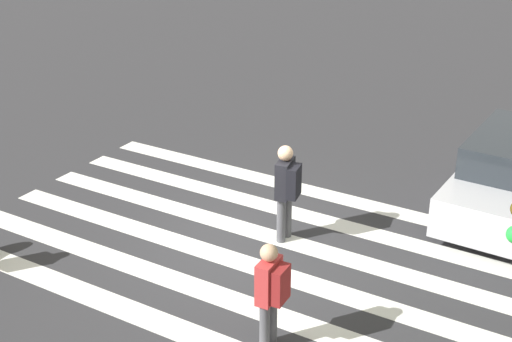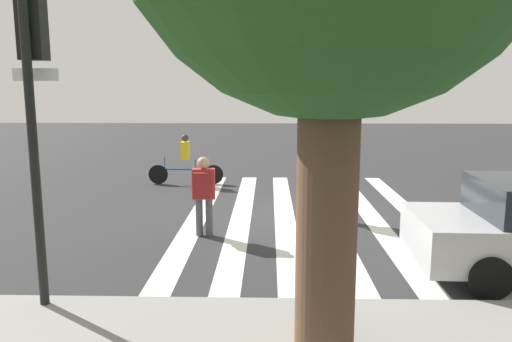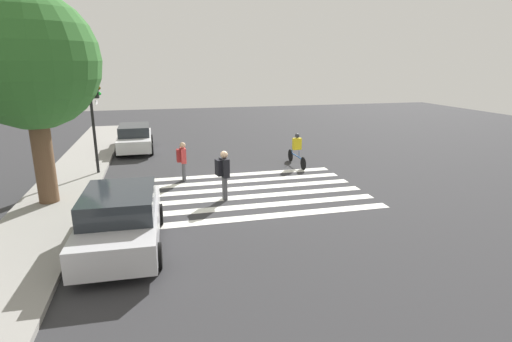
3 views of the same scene
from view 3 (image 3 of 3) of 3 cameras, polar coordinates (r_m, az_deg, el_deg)
The scene contains 10 objects.
ground_plane at distance 15.26m, azimuth -3.43°, elevation -3.24°, with size 60.00×60.00×0.00m, color #2D2D30.
sidewalk_curb at distance 15.45m, azimuth -26.92°, elevation -4.42°, with size 36.00×2.50×0.14m.
crosswalk_stripes at distance 15.26m, azimuth -3.43°, elevation -3.22°, with size 5.61×10.00×0.01m.
traffic_light at distance 18.42m, azimuth -22.07°, elevation 8.74°, with size 0.60×0.50×4.42m.
street_tree at distance 15.01m, azimuth -29.60°, elevation 13.33°, with size 4.38×4.38×7.07m.
pedestrian_adult_tall_backpack at distance 14.36m, azimuth -4.70°, elevation -0.05°, with size 0.53×0.48×1.80m.
pedestrian_adult_blue_shirt at distance 16.93m, azimuth -10.49°, elevation 1.78°, with size 0.47×0.39×1.65m.
cyclist_near_curb at distance 19.29m, azimuth 5.85°, elevation 3.28°, with size 2.35×0.40×1.57m.
car_parked_dark_suv at distance 11.30m, azimuth -18.75°, elevation -6.51°, with size 4.58×2.20×1.58m.
car_parked_far_curb at distance 23.53m, azimuth -16.92°, elevation 4.59°, with size 4.58×1.97×1.46m.
Camera 3 is at (-14.24, 2.60, 4.83)m, focal length 28.00 mm.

